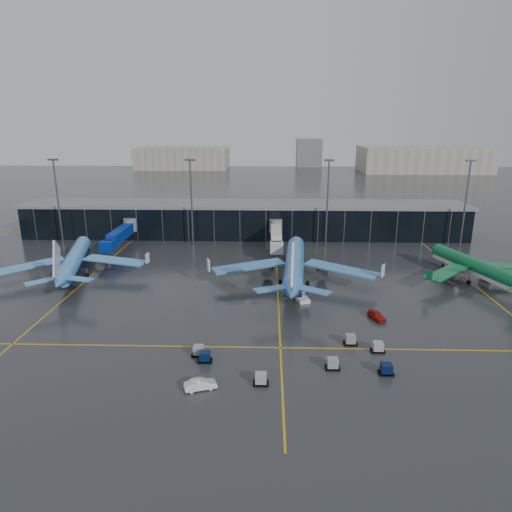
{
  "coord_description": "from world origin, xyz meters",
  "views": [
    {
      "loc": [
        7.95,
        -82.97,
        35.98
      ],
      "look_at": [
        5.0,
        18.0,
        6.0
      ],
      "focal_mm": 32.0,
      "sensor_mm": 36.0,
      "label": 1
    }
  ],
  "objects_px": {
    "airliner_klm_near": "(295,253)",
    "mobile_airstair": "(303,298)",
    "service_van_white": "(200,384)",
    "service_van_red": "(377,315)",
    "airliner_aer_lingus": "(476,257)",
    "baggage_carts": "(302,358)",
    "airliner_arkefly": "(73,250)"
  },
  "relations": [
    {
      "from": "mobile_airstair",
      "to": "airliner_klm_near",
      "type": "bearing_deg",
      "value": 80.25
    },
    {
      "from": "airliner_klm_near",
      "to": "service_van_white",
      "type": "relative_size",
      "value": 10.01
    },
    {
      "from": "airliner_klm_near",
      "to": "service_van_white",
      "type": "distance_m",
      "value": 48.13
    },
    {
      "from": "airliner_klm_near",
      "to": "baggage_carts",
      "type": "distance_m",
      "value": 37.88
    },
    {
      "from": "airliner_arkefly",
      "to": "baggage_carts",
      "type": "height_order",
      "value": "airliner_arkefly"
    },
    {
      "from": "airliner_klm_near",
      "to": "service_van_white",
      "type": "bearing_deg",
      "value": -104.43
    },
    {
      "from": "airliner_arkefly",
      "to": "airliner_klm_near",
      "type": "bearing_deg",
      "value": -17.27
    },
    {
      "from": "mobile_airstair",
      "to": "service_van_white",
      "type": "bearing_deg",
      "value": -131.82
    },
    {
      "from": "airliner_klm_near",
      "to": "service_van_white",
      "type": "height_order",
      "value": "airliner_klm_near"
    },
    {
      "from": "airliner_aer_lingus",
      "to": "service_van_white",
      "type": "relative_size",
      "value": 8.15
    },
    {
      "from": "airliner_klm_near",
      "to": "airliner_aer_lingus",
      "type": "height_order",
      "value": "airliner_klm_near"
    },
    {
      "from": "baggage_carts",
      "to": "service_van_red",
      "type": "bearing_deg",
      "value": 47.35
    },
    {
      "from": "airliner_aer_lingus",
      "to": "airliner_arkefly",
      "type": "bearing_deg",
      "value": 162.4
    },
    {
      "from": "airliner_aer_lingus",
      "to": "airliner_klm_near",
      "type": "bearing_deg",
      "value": 165.65
    },
    {
      "from": "airliner_klm_near",
      "to": "baggage_carts",
      "type": "bearing_deg",
      "value": -86.72
    },
    {
      "from": "airliner_arkefly",
      "to": "mobile_airstair",
      "type": "relative_size",
      "value": 11.26
    },
    {
      "from": "baggage_carts",
      "to": "service_van_red",
      "type": "relative_size",
      "value": 6.9
    },
    {
      "from": "airliner_klm_near",
      "to": "mobile_airstair",
      "type": "bearing_deg",
      "value": -80.31
    },
    {
      "from": "mobile_airstair",
      "to": "airliner_aer_lingus",
      "type": "bearing_deg",
      "value": 4.14
    },
    {
      "from": "airliner_klm_near",
      "to": "baggage_carts",
      "type": "xyz_separation_m",
      "value": [
        -0.7,
        -37.36,
        -6.21
      ]
    },
    {
      "from": "service_van_white",
      "to": "service_van_red",
      "type": "bearing_deg",
      "value": -69.39
    },
    {
      "from": "airliner_aer_lingus",
      "to": "baggage_carts",
      "type": "bearing_deg",
      "value": -154.27
    },
    {
      "from": "service_van_red",
      "to": "service_van_white",
      "type": "xyz_separation_m",
      "value": [
        -29.84,
        -24.3,
        -0.02
      ]
    },
    {
      "from": "airliner_klm_near",
      "to": "service_van_red",
      "type": "height_order",
      "value": "airliner_klm_near"
    },
    {
      "from": "airliner_klm_near",
      "to": "baggage_carts",
      "type": "relative_size",
      "value": 1.46
    },
    {
      "from": "service_van_white",
      "to": "airliner_aer_lingus",
      "type": "bearing_deg",
      "value": -69.18
    },
    {
      "from": "baggage_carts",
      "to": "mobile_airstair",
      "type": "bearing_deg",
      "value": 85.75
    },
    {
      "from": "baggage_carts",
      "to": "mobile_airstair",
      "type": "distance_m",
      "value": 25.04
    },
    {
      "from": "service_van_white",
      "to": "mobile_airstair",
      "type": "bearing_deg",
      "value": -45.28
    },
    {
      "from": "airliner_arkefly",
      "to": "airliner_aer_lingus",
      "type": "distance_m",
      "value": 94.84
    },
    {
      "from": "service_van_red",
      "to": "baggage_carts",
      "type": "bearing_deg",
      "value": -151.87
    },
    {
      "from": "service_van_white",
      "to": "baggage_carts",
      "type": "bearing_deg",
      "value": -80.46
    }
  ]
}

